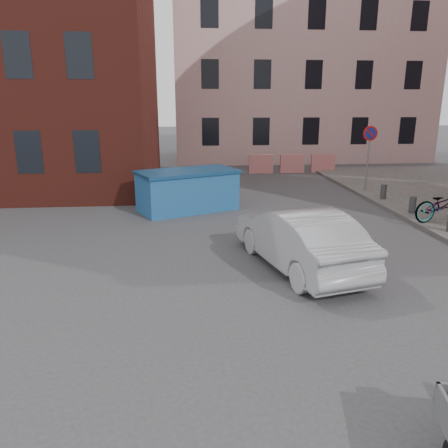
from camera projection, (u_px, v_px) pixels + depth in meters
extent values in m
plane|color=#38383A|center=(266.00, 293.00, 8.79)|extent=(120.00, 120.00, 0.00)
cube|color=#591E16|center=(6.00, 21.00, 18.56)|extent=(12.00, 10.00, 14.00)
cube|color=#CFA19F|center=(298.00, 49.00, 28.50)|extent=(16.00, 8.00, 14.00)
cylinder|color=gray|center=(368.00, 159.00, 18.03)|extent=(0.07, 0.07, 2.60)
cylinder|color=red|center=(370.00, 133.00, 17.73)|extent=(0.60, 0.03, 0.60)
cylinder|color=navy|center=(371.00, 133.00, 17.71)|extent=(0.44, 0.03, 0.44)
cylinder|color=#3A3A3D|center=(413.00, 205.00, 14.57)|extent=(0.22, 0.22, 0.55)
cylinder|color=#3A3A3D|center=(384.00, 192.00, 16.68)|extent=(0.22, 0.22, 0.55)
cube|color=red|center=(261.00, 164.00, 23.25)|extent=(1.30, 0.18, 1.00)
cube|color=red|center=(292.00, 164.00, 23.40)|extent=(1.30, 0.18, 1.00)
cube|color=red|center=(323.00, 163.00, 23.55)|extent=(1.30, 0.18, 1.00)
cube|color=#2160A0|center=(188.00, 192.00, 15.32)|extent=(3.66, 2.82, 1.31)
cube|color=navy|center=(187.00, 172.00, 15.13)|extent=(3.81, 2.96, 0.11)
imported|color=#9C9FA3|center=(299.00, 238.00, 10.01)|extent=(2.49, 4.51, 1.41)
imported|color=black|center=(444.00, 205.00, 13.48)|extent=(2.11, 1.05, 1.06)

